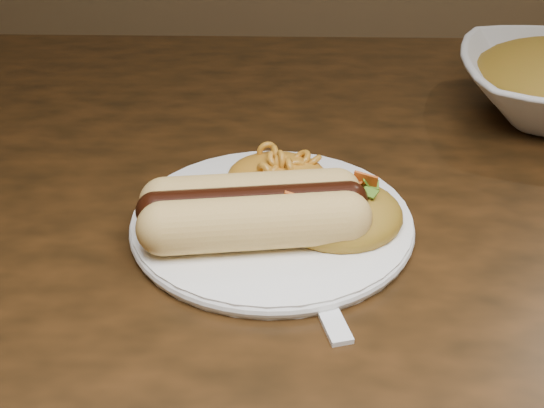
{
  "coord_description": "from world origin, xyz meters",
  "views": [
    {
      "loc": [
        -0.1,
        -0.51,
        1.04
      ],
      "look_at": [
        -0.11,
        -0.07,
        0.77
      ],
      "focal_mm": 42.0,
      "sensor_mm": 36.0,
      "label": 1
    }
  ],
  "objects": [
    {
      "name": "mac_and_cheese",
      "position": [
        -0.11,
        -0.01,
        0.78
      ],
      "size": [
        0.09,
        0.09,
        0.03
      ],
      "primitive_type": "ellipsoid",
      "rotation": [
        0.0,
        0.0,
        0.07
      ],
      "color": "orange",
      "rests_on": "plate"
    },
    {
      "name": "sour_cream",
      "position": [
        -0.17,
        -0.06,
        0.78
      ],
      "size": [
        0.05,
        0.05,
        0.03
      ],
      "primitive_type": "ellipsoid",
      "rotation": [
        0.0,
        0.0,
        0.13
      ],
      "color": "white",
      "rests_on": "plate"
    },
    {
      "name": "fork",
      "position": [
        -0.07,
        -0.16,
        0.75
      ],
      "size": [
        0.06,
        0.14,
        0.0
      ],
      "primitive_type": "cube",
      "rotation": [
        0.0,
        0.0,
        0.27
      ],
      "color": "white",
      "rests_on": "table"
    },
    {
      "name": "table",
      "position": [
        0.0,
        0.0,
        0.66
      ],
      "size": [
        1.6,
        0.9,
        0.75
      ],
      "color": "#3E220D",
      "rests_on": "floor"
    },
    {
      "name": "hotdog",
      "position": [
        -0.12,
        -0.1,
        0.78
      ],
      "size": [
        0.15,
        0.09,
        0.04
      ],
      "rotation": [
        0.0,
        0.0,
        0.13
      ],
      "color": "#EBC072",
      "rests_on": "plate"
    },
    {
      "name": "taco_salad",
      "position": [
        -0.06,
        -0.08,
        0.78
      ],
      "size": [
        0.1,
        0.1,
        0.05
      ],
      "rotation": [
        0.0,
        0.0,
        0.09
      ],
      "color": "#C25720",
      "rests_on": "plate"
    },
    {
      "name": "plate",
      "position": [
        -0.11,
        -0.07,
        0.76
      ],
      "size": [
        0.26,
        0.26,
        0.01
      ],
      "primitive_type": "cylinder",
      "rotation": [
        0.0,
        0.0,
        -0.14
      ],
      "color": "white",
      "rests_on": "table"
    }
  ]
}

